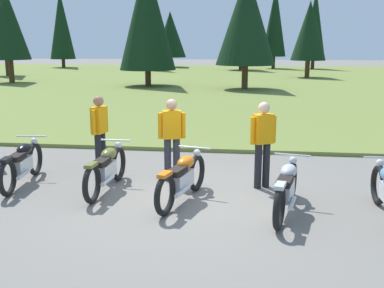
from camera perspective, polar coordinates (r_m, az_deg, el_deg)
name	(u,v)px	position (r m, az deg, el deg)	size (l,w,h in m)	color
ground_plane	(188,200)	(8.35, -0.55, -6.92)	(140.00, 140.00, 0.00)	slate
grass_moorland	(238,81)	(33.64, 5.69, 7.71)	(80.00, 44.00, 0.10)	olive
forest_treeline	(217,22)	(40.29, 3.06, 14.76)	(41.28, 27.23, 8.56)	#47331E
motorcycle_black	(22,163)	(9.72, -20.16, -2.22)	(0.62, 2.10, 0.88)	black
motorcycle_olive	(106,168)	(8.90, -10.49, -2.97)	(0.62, 2.10, 0.88)	black
motorcycle_orange	(182,178)	(8.15, -1.19, -4.18)	(0.76, 2.06, 0.88)	black
motorcycle_silver	(287,188)	(7.75, 11.55, -5.32)	(0.70, 2.08, 0.88)	black
rider_near_row_end	(263,140)	(8.93, 8.72, 0.52)	(0.49, 0.37, 1.67)	black
rider_with_back_turned	(172,135)	(9.29, -2.49, 1.12)	(0.54, 0.30, 1.67)	#2D2D38
rider_checking_bike	(100,130)	(10.03, -11.29, 1.73)	(0.29, 0.54, 1.67)	black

